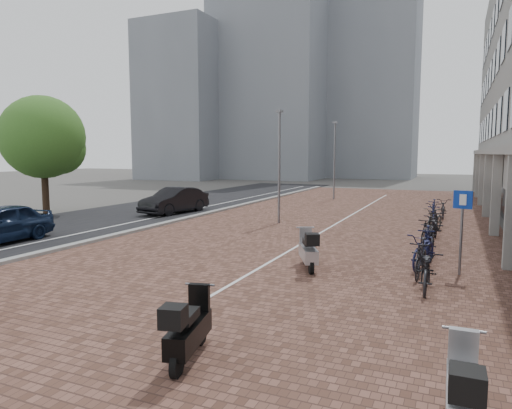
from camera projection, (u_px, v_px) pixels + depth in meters
The scene contains 16 objects.
ground at pixel (171, 271), 13.03m from camera, with size 140.00×140.00×0.00m, color #474442.
plaza_brick at pixel (340, 220), 23.15m from camera, with size 14.50×42.00×0.04m, color brown.
street_asphalt at pixel (159, 209), 27.54m from camera, with size 8.00×50.00×0.03m, color black.
curb at pixel (216, 211), 25.98m from camera, with size 0.35×42.00×0.14m, color gray.
lane_line at pixel (187, 211), 26.74m from camera, with size 0.12×44.00×0.00m, color white.
parking_line at pixel (344, 219), 23.07m from camera, with size 0.10×30.00×0.00m, color white.
bg_towers at pixel (286, 74), 61.76m from camera, with size 33.00×23.00×32.00m.
car_dark at pixel (175, 200), 25.70m from camera, with size 1.52×4.37×1.44m, color black.
scooter_front at pixel (308, 249), 13.17m from camera, with size 0.53×1.71×1.17m, color #AAAAAF, non-canonical shape.
scooter_mid at pixel (189, 327), 7.33m from camera, with size 0.52×1.66×1.14m, color black, non-canonical shape.
scooter_back at pixel (463, 392), 5.33m from camera, with size 0.52×1.66×1.14m, color #9D9EA2, non-canonical shape.
parking_sign at pixel (462, 219), 12.36m from camera, with size 0.48×0.17×2.34m.
lamp_near at pixel (279, 168), 21.59m from camera, with size 0.12×0.12×5.29m, color slate.
lamp_far at pixel (334, 161), 32.97m from camera, with size 0.12×0.12×5.53m, color slate.
street_tree at pixel (46, 140), 24.50m from camera, with size 4.40×4.40×6.40m.
bike_row at pixel (433, 227), 17.55m from camera, with size 1.15×15.80×1.05m.
Camera 1 is at (7.32, -10.70, 3.33)m, focal length 32.19 mm.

